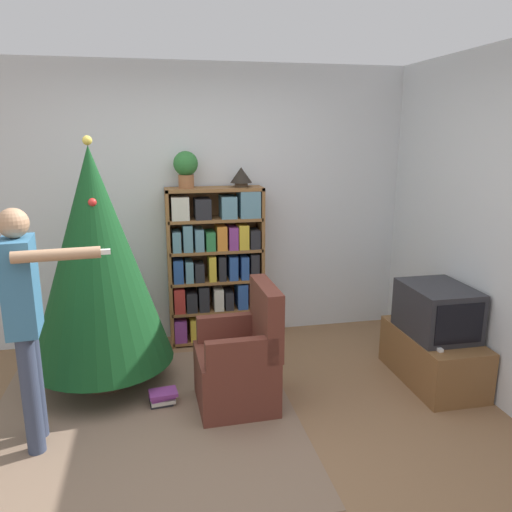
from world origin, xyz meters
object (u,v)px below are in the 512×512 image
Objects in this scene: armchair at (241,364)px; standing_person at (25,311)px; christmas_tree at (97,258)px; table_lamp at (241,176)px; bookshelf at (216,266)px; potted_plant at (186,167)px; television at (437,310)px.

armchair is 1.52m from standing_person.
table_lamp is at bearing 29.71° from christmas_tree.
christmas_tree is (-1.00, -0.70, 0.30)m from bookshelf.
bookshelf is at bearing 35.21° from christmas_tree.
table_lamp is at bearing 0.00° from potted_plant.
television is at bearing -36.05° from bookshelf.
potted_plant is at bearing 137.59° from standing_person.
table_lamp reaches higher than armchair.
potted_plant reaches higher than table_lamp.
armchair is at bearing -88.91° from bookshelf.
christmas_tree is (-2.61, 0.47, 0.44)m from television.
bookshelf is 0.96m from potted_plant.
television is at bearing -40.87° from table_lamp.
potted_plant is (-0.25, 0.01, 0.93)m from bookshelf.
table_lamp reaches higher than bookshelf.
bookshelf is 2.00m from television.
standing_person is at bearing -138.01° from table_lamp.
potted_plant is 1.64× the size of table_lamp.
christmas_tree is 1.53m from table_lamp.
christmas_tree is at bearing 148.89° from standing_person.
christmas_tree is 1.20m from potted_plant.
television is 2.05m from table_lamp.
armchair is 1.84m from potted_plant.
christmas_tree is 0.82m from standing_person.
bookshelf is 1.98m from standing_person.
table_lamp is at bearing 139.13° from television.
potted_plant is at bearing 178.45° from bookshelf.
potted_plant is (-0.28, 1.22, 1.36)m from armchair.
standing_person reaches higher than bookshelf.
bookshelf is 7.45× the size of table_lamp.
potted_plant reaches higher than television.
bookshelf is at bearing -1.55° from potted_plant.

